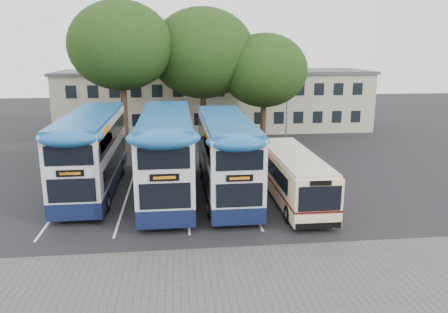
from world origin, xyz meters
name	(u,v)px	position (x,y,z in m)	size (l,w,h in m)	color
ground	(266,227)	(0.00, 0.00, 0.00)	(120.00, 120.00, 0.00)	black
paving_strip	(241,283)	(-2.00, -5.00, 0.01)	(40.00, 6.00, 0.01)	#595654
bay_lines	(187,196)	(-3.75, 5.00, 0.01)	(14.12, 11.00, 0.01)	silver
depot_building	(216,99)	(0.00, 26.99, 3.15)	(32.40, 8.40, 6.20)	#AAA289
lamp_post	(288,86)	(6.00, 19.97, 5.08)	(0.25, 1.05, 9.06)	gray
tree_left	(121,46)	(-8.42, 16.63, 8.67)	(8.24, 8.24, 12.19)	black
tree_mid	(203,53)	(-1.84, 18.95, 8.05)	(9.07, 9.07, 11.92)	black
tree_right	(264,71)	(3.32, 17.70, 6.63)	(7.34, 7.34, 9.77)	black
bus_dd_left	(92,149)	(-9.30, 6.77, 2.61)	(2.76, 11.36, 4.74)	#0F183A
bus_dd_mid	(167,151)	(-4.83, 5.48, 2.70)	(2.85, 11.76, 4.90)	#0F183A
bus_dd_right	(226,153)	(-1.39, 5.21, 2.55)	(2.69, 11.09, 4.62)	#0F183A
bus_single	(293,174)	(2.27, 3.69, 1.57)	(2.37, 9.30, 2.77)	#FFE2AA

